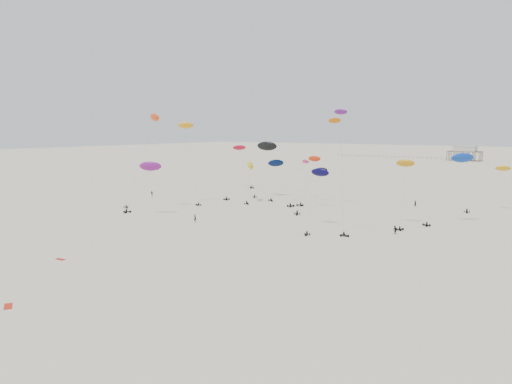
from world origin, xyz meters
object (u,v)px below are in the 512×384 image
Objects in this scene: rig_8 at (188,139)px; spectator_0 at (195,222)px; rig_0 at (307,181)px; pavilion_main at (465,154)px; rig_3 at (273,168)px.

spectator_0 is (21.00, -21.09, -18.52)m from rig_8.
rig_0 is 0.79× the size of rig_8.
rig_8 is 35.06m from spectator_0.
pavilion_main reaches higher than spectator_0.
spectator_0 is (8.55, -46.79, -9.22)m from rig_3.
pavilion_main is 223.26m from rig_3.
rig_8 is at bearing -32.82° from spectator_0.
spectator_0 is at bearing 42.35° from rig_0.
rig_3 is at bearing -67.34° from spectator_0.
pavilion_main is 269.79m from spectator_0.
rig_3 is at bearing -61.79° from rig_0.
rig_0 is 8.77× the size of spectator_0.
pavilion_main is at bearing -78.08° from spectator_0.
rig_0 is at bearing 113.95° from rig_3.
rig_8 is (-12.45, -25.69, 9.31)m from rig_3.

